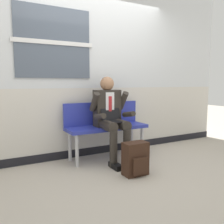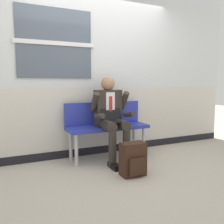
% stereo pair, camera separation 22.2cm
% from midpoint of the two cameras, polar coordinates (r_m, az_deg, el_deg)
% --- Properties ---
extents(ground_plane, '(18.00, 18.00, 0.00)m').
position_cam_midpoint_polar(ground_plane, '(3.51, -0.89, -12.58)').
color(ground_plane, '#B2A899').
extents(station_wall, '(5.29, 0.17, 3.11)m').
position_cam_midpoint_polar(station_wall, '(3.96, -5.97, 12.33)').
color(station_wall, silver).
rests_on(station_wall, ground).
extents(bench_with_person, '(1.27, 0.42, 0.87)m').
position_cam_midpoint_polar(bench_with_person, '(3.77, -3.32, -2.77)').
color(bench_with_person, '#28339E').
rests_on(bench_with_person, ground).
extents(person_seated, '(0.57, 0.70, 1.26)m').
position_cam_midpoint_polar(person_seated, '(3.57, -2.00, -0.96)').
color(person_seated, '#2D2823').
rests_on(person_seated, ground).
extents(backpack, '(0.31, 0.22, 0.42)m').
position_cam_midpoint_polar(backpack, '(3.12, 3.56, -11.09)').
color(backpack, '#331E14').
rests_on(backpack, ground).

